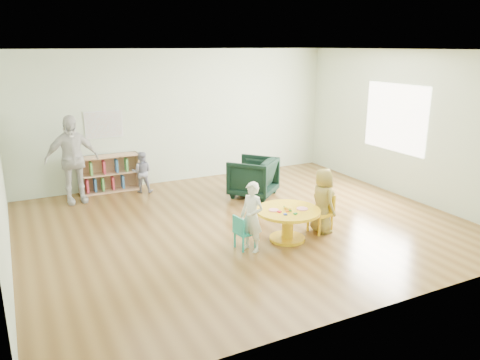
{
  "coord_description": "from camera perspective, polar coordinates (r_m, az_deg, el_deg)",
  "views": [
    {
      "loc": [
        -3.31,
        -6.48,
        2.87
      ],
      "look_at": [
        -0.22,
        -0.3,
        0.87
      ],
      "focal_mm": 35.0,
      "sensor_mm": 36.0,
      "label": 1
    }
  ],
  "objects": [
    {
      "name": "kid_chair_left",
      "position": [
        6.82,
        0.36,
        -6.28
      ],
      "size": [
        0.3,
        0.3,
        0.5
      ],
      "rotation": [
        0.0,
        0.0,
        -1.44
      ],
      "color": "teal",
      "rests_on": "ground"
    },
    {
      "name": "room",
      "position": [
        7.35,
        0.54,
        8.49
      ],
      "size": [
        7.1,
        7.0,
        2.8
      ],
      "color": "brown",
      "rests_on": "ground"
    },
    {
      "name": "alphabet_poster",
      "position": [
        9.73,
        -16.27,
        6.52
      ],
      "size": [
        0.74,
        0.01,
        0.54
      ],
      "color": "silver",
      "rests_on": "ground"
    },
    {
      "name": "adult_caretaker",
      "position": [
        9.2,
        -19.81,
        2.36
      ],
      "size": [
        1.0,
        0.49,
        1.66
      ],
      "primitive_type": "imported",
      "rotation": [
        0.0,
        0.0,
        0.09
      ],
      "color": "silver",
      "rests_on": "ground"
    },
    {
      "name": "kid_chair_right",
      "position": [
        7.54,
        10.01,
        -3.79
      ],
      "size": [
        0.37,
        0.37,
        0.62
      ],
      "rotation": [
        0.0,
        0.0,
        1.69
      ],
      "color": "gold",
      "rests_on": "ground"
    },
    {
      "name": "activity_table",
      "position": [
        7.13,
        5.84,
        -4.74
      ],
      "size": [
        0.98,
        0.98,
        0.53
      ],
      "rotation": [
        0.0,
        0.0,
        -0.07
      ],
      "color": "gold",
      "rests_on": "ground"
    },
    {
      "name": "child_right",
      "position": [
        7.46,
        10.06,
        -2.5
      ],
      "size": [
        0.34,
        0.51,
        1.04
      ],
      "primitive_type": "imported",
      "rotation": [
        0.0,
        0.0,
        1.56
      ],
      "color": "yellow",
      "rests_on": "ground"
    },
    {
      "name": "bookshelf",
      "position": [
        9.81,
        -15.76,
        0.74
      ],
      "size": [
        1.2,
        0.3,
        0.75
      ],
      "color": "tan",
      "rests_on": "ground"
    },
    {
      "name": "toddler",
      "position": [
        9.57,
        -11.88,
        0.94
      ],
      "size": [
        0.49,
        0.44,
        0.84
      ],
      "primitive_type": "imported",
      "rotation": [
        0.0,
        0.0,
        2.76
      ],
      "color": "#1A1E42",
      "rests_on": "ground"
    },
    {
      "name": "child_left",
      "position": [
        6.68,
        1.46,
        -4.53
      ],
      "size": [
        0.38,
        0.44,
        1.02
      ],
      "primitive_type": "imported",
      "rotation": [
        0.0,
        0.0,
        -1.14
      ],
      "color": "white",
      "rests_on": "ground"
    },
    {
      "name": "armchair",
      "position": [
        9.15,
        1.6,
        0.35
      ],
      "size": [
        1.16,
        1.16,
        0.76
      ],
      "primitive_type": "imported",
      "rotation": [
        0.0,
        0.0,
        3.85
      ],
      "color": "black",
      "rests_on": "ground"
    }
  ]
}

